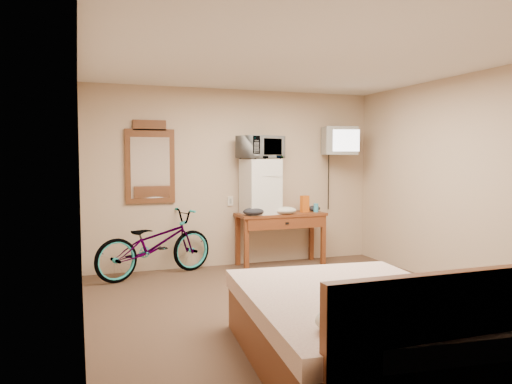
# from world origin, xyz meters

# --- Properties ---
(room) EXTENTS (4.60, 4.64, 2.50)m
(room) POSITION_xyz_m (-0.00, 0.00, 1.25)
(room) COLOR #4A3125
(room) RESTS_ON ground
(desk) EXTENTS (1.27, 0.50, 0.75)m
(desk) POSITION_xyz_m (0.59, 2.00, 0.62)
(desk) COLOR brown
(desk) RESTS_ON floor
(mini_fridge) EXTENTS (0.51, 0.49, 0.77)m
(mini_fridge) POSITION_xyz_m (0.29, 2.05, 1.13)
(mini_fridge) COLOR silver
(mini_fridge) RESTS_ON desk
(microwave) EXTENTS (0.69, 0.58, 0.32)m
(microwave) POSITION_xyz_m (0.29, 2.05, 1.68)
(microwave) COLOR silver
(microwave) RESTS_ON mini_fridge
(snack_bag) EXTENTS (0.13, 0.10, 0.24)m
(snack_bag) POSITION_xyz_m (0.97, 2.03, 0.87)
(snack_bag) COLOR #CF5B12
(snack_bag) RESTS_ON desk
(blue_cup) EXTENTS (0.07, 0.07, 0.12)m
(blue_cup) POSITION_xyz_m (1.13, 2.00, 0.81)
(blue_cup) COLOR #3898BE
(blue_cup) RESTS_ON desk
(cloth_cream) EXTENTS (0.33, 0.26, 0.10)m
(cloth_cream) POSITION_xyz_m (0.60, 1.89, 0.80)
(cloth_cream) COLOR silver
(cloth_cream) RESTS_ON desk
(cloth_dark_a) EXTENTS (0.29, 0.22, 0.11)m
(cloth_dark_a) POSITION_xyz_m (0.12, 1.86, 0.81)
(cloth_dark_a) COLOR black
(cloth_dark_a) RESTS_ON desk
(cloth_dark_b) EXTENTS (0.19, 0.15, 0.08)m
(cloth_dark_b) POSITION_xyz_m (1.14, 2.08, 0.79)
(cloth_dark_b) COLOR black
(cloth_dark_b) RESTS_ON desk
(crt_television) EXTENTS (0.55, 0.63, 0.41)m
(crt_television) POSITION_xyz_m (1.52, 2.02, 1.78)
(crt_television) COLOR black
(crt_television) RESTS_ON room
(wall_mirror) EXTENTS (0.66, 0.04, 1.11)m
(wall_mirror) POSITION_xyz_m (-1.20, 2.27, 1.46)
(wall_mirror) COLOR #5F2C1B
(wall_mirror) RESTS_ON room
(bicycle) EXTENTS (1.73, 1.08, 0.86)m
(bicycle) POSITION_xyz_m (-1.20, 1.95, 0.43)
(bicycle) COLOR black
(bicycle) RESTS_ON floor
(bed) EXTENTS (1.76, 2.21, 0.90)m
(bed) POSITION_xyz_m (-0.19, -1.37, 0.29)
(bed) COLOR #5F2C1B
(bed) RESTS_ON floor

